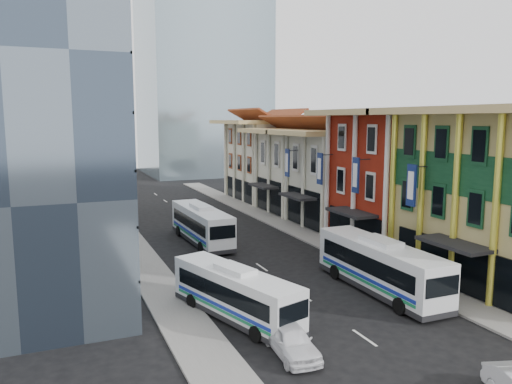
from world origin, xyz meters
name	(u,v)px	position (x,y,z in m)	size (l,w,h in m)	color
ground	(376,345)	(0.00, 0.00, 0.00)	(200.00, 200.00, 0.00)	black
sidewalk_right	(313,237)	(8.50, 22.00, 0.07)	(3.00, 90.00, 0.15)	slate
sidewalk_left	(139,255)	(-8.50, 22.00, 0.07)	(3.00, 90.00, 0.15)	slate
shophouse_tan	(501,201)	(14.00, 5.00, 6.00)	(8.00, 14.00, 12.00)	tan
shophouse_red	(393,181)	(14.00, 17.00, 6.00)	(8.00, 10.00, 12.00)	maroon
shophouse_cream_near	(337,180)	(14.00, 26.50, 5.00)	(8.00, 9.00, 10.00)	beige
shophouse_cream_mid	(299,172)	(14.00, 35.50, 5.00)	(8.00, 9.00, 10.00)	beige
shophouse_cream_far	(266,162)	(14.00, 46.00, 5.50)	(8.00, 12.00, 11.00)	beige
office_tower	(15,71)	(-17.00, 19.00, 15.00)	(12.00, 26.00, 30.00)	#364456
office_block_far	(41,160)	(-16.00, 42.00, 7.00)	(10.00, 18.00, 14.00)	gray
bus_left_near	(235,292)	(-5.50, 6.21, 1.60)	(2.34, 9.98, 3.20)	silver
bus_left_far	(201,224)	(-2.09, 24.65, 1.83)	(2.68, 11.42, 3.66)	white
bus_right	(380,265)	(5.15, 6.72, 1.88)	(2.74, 11.71, 3.75)	silver
sedan_left	(291,340)	(-4.52, 0.80, 0.76)	(1.82, 4.50, 1.53)	white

